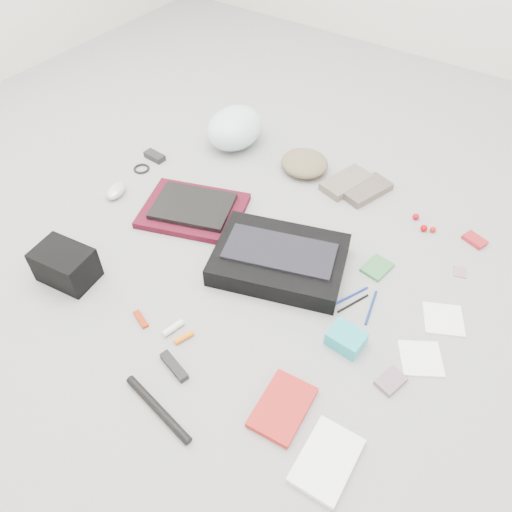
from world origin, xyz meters
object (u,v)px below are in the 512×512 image
Objects in this scene: bike_helmet at (235,128)px; messenger_bag at (279,260)px; camera_bag at (66,265)px; laptop at (193,206)px; accordion_wallet at (346,339)px; book_red at (283,407)px.

messenger_bag is at bearing -45.01° from bike_helmet.
messenger_bag is at bearing 31.12° from camera_bag.
accordion_wallet is at bearing -34.08° from laptop.
camera_bag reaches higher than accordion_wallet.
book_red is (0.91, 0.01, -0.05)m from camera_bag.
camera_bag is 0.92m from book_red.
laptop is 1.55× the size of camera_bag.
book_red is 0.31m from accordion_wallet.
accordion_wallet is (0.05, 0.31, 0.02)m from book_red.
laptop is 0.55m from camera_bag.
bike_helmet is at bearing 87.75° from laptop.
laptop is 0.84m from accordion_wallet.
bike_helmet reaches higher than messenger_bag.
accordion_wallet reaches higher than laptop.
messenger_bag is 1.57× the size of bike_helmet.
accordion_wallet is at bearing -42.42° from messenger_bag.
accordion_wallet is at bearing 10.78° from camera_bag.
messenger_bag is 0.77m from camera_bag.
accordion_wallet is at bearing 76.44° from book_red.
laptop is 0.53m from bike_helmet.
book_red is at bearing -94.86° from accordion_wallet.
messenger_bag is at bearing 118.73° from book_red.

